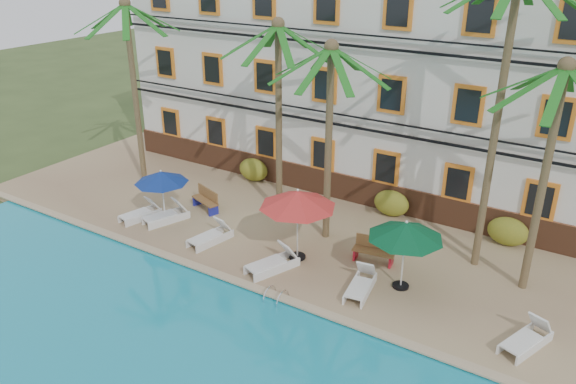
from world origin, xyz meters
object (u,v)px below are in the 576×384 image
Objects in this scene: palm_e at (550,148)px; umbrella_red at (298,199)px; umbrella_blue at (161,177)px; lounger_a at (141,213)px; lounger_b at (167,215)px; palm_a at (132,69)px; lounger_c at (211,235)px; lounger_e at (361,284)px; palm_d at (502,89)px; lounger_f at (527,338)px; bench_left at (207,199)px; lounger_d at (273,262)px; bench_right at (374,250)px; pool_ladder at (276,299)px; palm_c at (329,115)px; palm_b at (279,93)px; umbrella_green at (406,231)px.

palm_e reaches higher than umbrella_red.
umbrella_blue is 1.20× the size of lounger_a.
palm_a is at bearing 146.60° from lounger_b.
lounger_c is 1.01× the size of lounger_e.
palm_d reaches higher than lounger_c.
lounger_f is at bearing 0.07° from lounger_c.
lounger_e is at bearing -179.95° from lounger_f.
lounger_c is (3.73, -0.01, 0.02)m from lounger_a.
bench_left is at bearing 170.98° from lounger_f.
lounger_c is 3.12m from lounger_d.
lounger_a is 6.84m from lounger_d.
palm_e is 12.06m from lounger_c.
bench_right is at bearing 11.80° from lounger_a.
bench_left is (4.52, -0.80, -4.89)m from palm_a.
palm_d reaches higher than pool_ladder.
umbrella_red is 7.45m from lounger_a.
palm_a is 18.83m from lounger_f.
lounger_b is at bearing -159.07° from palm_c.
lounger_f is at bearing -1.98° from umbrella_blue.
palm_e is at bearing 12.14° from lounger_a.
palm_c is (9.96, -0.20, -0.50)m from palm_a.
palm_a is 0.83× the size of palm_d.
lounger_d is at bearing -172.79° from lounger_e.
lounger_c is at bearing -179.91° from lounger_e.
palm_b is 8.26m from palm_d.
bench_left is (-5.45, -0.60, -4.39)m from palm_c.
umbrella_red reaches higher than umbrella_green.
palm_c is 4.77× the size of bench_left.
lounger_c is 0.99× the size of lounger_f.
palm_a is at bearing -179.40° from palm_e.
lounger_c is at bearing 172.83° from lounger_d.
palm_e is 13.46m from bench_left.
pool_ladder is at bearing -23.50° from lounger_c.
palm_b is 4.02× the size of lounger_b.
palm_e reaches higher than palm_c.
lounger_e is at bearing -2.50° from lounger_b.
lounger_a is at bearing 179.98° from lounger_e.
umbrella_red reaches higher than lounger_e.
umbrella_red reaches higher than lounger_f.
palm_a reaches higher than pool_ladder.
bench_right is at bearing -167.20° from palm_e.
palm_c is at bearing 38.23° from lounger_c.
palm_c is 5.54m from lounger_d.
umbrella_red is 1.42× the size of lounger_f.
lounger_e is 1.22× the size of bench_right.
palm_d is at bearing 29.35° from bench_right.
palm_e is 2.77× the size of umbrella_red.
lounger_d is at bearing -7.81° from lounger_b.
lounger_e is at bearing -12.92° from palm_a.
palm_a is 11.26× the size of pool_ladder.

